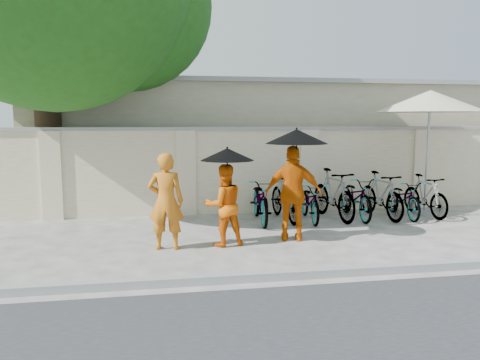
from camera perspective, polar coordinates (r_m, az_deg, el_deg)
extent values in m
plane|color=#BBB8B2|center=(8.37, 1.69, -8.22)|extent=(80.00, 80.00, 0.00)
cube|color=gray|center=(6.77, 4.63, -11.53)|extent=(40.00, 0.16, 0.12)
cube|color=beige|center=(11.47, 3.40, 1.11)|extent=(20.00, 0.30, 2.00)
cube|color=beige|center=(15.35, 3.81, 4.94)|extent=(14.00, 6.00, 3.20)
cylinder|color=#352419|center=(12.08, -22.35, 6.59)|extent=(0.60, 0.60, 4.40)
sphere|color=#1F631A|center=(12.54, -27.16, 17.86)|extent=(3.80, 3.80, 3.80)
sphere|color=#1F631A|center=(11.82, -13.75, 20.13)|extent=(4.00, 4.00, 4.00)
imported|color=#C06816|center=(8.19, -9.02, -2.58)|extent=(0.67, 0.48, 1.69)
imported|color=#E66009|center=(8.35, -1.96, -3.08)|extent=(0.80, 0.67, 1.47)
cylinder|color=black|center=(8.20, -1.56, 0.31)|extent=(0.02, 0.02, 0.82)
cone|color=black|center=(8.16, -1.57, 3.16)|extent=(0.94, 0.94, 0.22)
imported|color=#CA5506|center=(8.72, 6.53, -1.65)|extent=(1.12, 0.69, 1.78)
cylinder|color=black|center=(8.58, 6.86, 2.16)|extent=(0.02, 0.02, 0.94)
cone|color=black|center=(8.55, 6.91, 5.30)|extent=(1.14, 1.14, 0.26)
cylinder|color=gray|center=(12.04, 21.57, -3.65)|extent=(0.56, 0.56, 0.11)
cylinder|color=#9E9E9E|center=(11.87, 21.85, 2.32)|extent=(0.06, 0.06, 2.63)
cone|color=beige|center=(11.84, 22.17, 8.90)|extent=(2.52, 2.52, 0.50)
imported|color=#9E9E9E|center=(10.29, 2.57, -2.44)|extent=(0.79, 1.93, 0.99)
imported|color=#9E9E9E|center=(10.50, 5.47, -2.03)|extent=(0.63, 1.83, 1.08)
imported|color=#9E9E9E|center=(10.56, 8.59, -2.61)|extent=(0.73, 1.70, 0.87)
imported|color=#9E9E9E|center=(10.80, 11.32, -1.72)|extent=(0.79, 1.95, 1.14)
imported|color=#9E9E9E|center=(11.05, 13.98, -2.03)|extent=(0.74, 1.88, 0.97)
imported|color=#9E9E9E|center=(11.19, 16.83, -1.77)|extent=(0.68, 1.81, 1.06)
imported|color=#9E9E9E|center=(11.47, 19.32, -2.15)|extent=(0.69, 1.69, 0.87)
imported|color=#9E9E9E|center=(11.77, 21.63, -1.77)|extent=(0.61, 1.65, 0.97)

